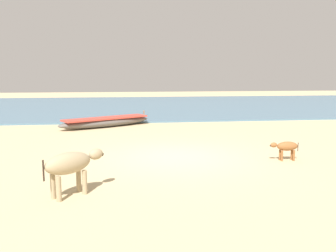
# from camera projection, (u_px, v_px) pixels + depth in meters

# --- Properties ---
(ground) EXTENTS (80.00, 80.00, 0.00)m
(ground) POSITION_uv_depth(u_px,v_px,m) (176.00, 157.00, 11.03)
(ground) COLOR tan
(sea_water) EXTENTS (60.00, 20.00, 0.08)m
(sea_water) POSITION_uv_depth(u_px,v_px,m) (143.00, 105.00, 28.48)
(sea_water) COLOR slate
(sea_water) RESTS_ON ground
(fishing_boat_0) EXTENTS (4.66, 3.19, 0.67)m
(fishing_boat_0) POSITION_uv_depth(u_px,v_px,m) (106.00, 122.00, 17.27)
(fishing_boat_0) COLOR #5B5651
(fishing_boat_0) RESTS_ON ground
(cow_adult_dun) EXTENTS (1.28, 1.14, 0.96)m
(cow_adult_dun) POSITION_uv_depth(u_px,v_px,m) (71.00, 164.00, 7.44)
(cow_adult_dun) COLOR tan
(cow_adult_dun) RESTS_ON ground
(calf_near_brown) EXTENTS (0.89, 0.27, 0.58)m
(calf_near_brown) POSITION_uv_depth(u_px,v_px,m) (286.00, 147.00, 10.54)
(calf_near_brown) COLOR brown
(calf_near_brown) RESTS_ON ground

